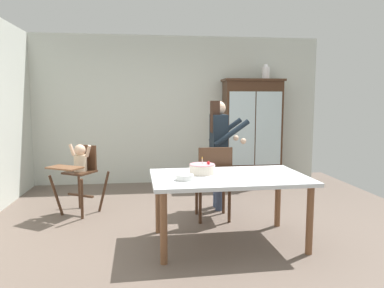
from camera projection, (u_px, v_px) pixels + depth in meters
ground_plane at (196, 230)px, 4.29m from camera, size 6.24×6.24×0.00m
wall_back at (177, 110)px, 6.72m from camera, size 5.32×0.06×2.70m
china_cabinet at (252, 131)px, 6.67m from camera, size 1.10×0.48×1.92m
ceramic_vase at (266, 73)px, 6.57m from camera, size 0.13×0.13×0.27m
high_chair_with_toddler at (80, 166)px, 4.86m from camera, size 0.79×0.84×0.95m
adult_person at (219, 141)px, 5.05m from camera, size 0.49×0.48×1.53m
dining_table at (229, 183)px, 3.85m from camera, size 1.66×1.05×0.74m
birthday_cake at (202, 169)px, 3.93m from camera, size 0.28×0.28×0.19m
serving_bowl at (185, 177)px, 3.63m from camera, size 0.18×0.18×0.05m
dining_chair_far_side at (214, 178)px, 4.57m from camera, size 0.45×0.45×0.96m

